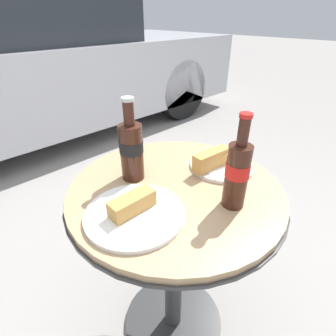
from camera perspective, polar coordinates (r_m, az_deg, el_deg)
The scene contains 7 objects.
ground_plane at distance 1.35m, azimuth 1.10°, elevation -30.33°, with size 30.00×30.00×0.00m, color gray.
bistro_table at distance 0.93m, azimuth 1.43°, elevation -14.35°, with size 0.66×0.66×0.73m.
cola_bottle_left at distance 0.69m, azimuth 14.82°, elevation -0.94°, with size 0.06×0.06×0.26m.
cola_bottle_right at distance 0.79m, azimuth -7.97°, elevation 4.18°, with size 0.07×0.07×0.26m.
lunch_plate_near at distance 0.90m, azimuth 11.56°, elevation 1.44°, with size 0.23×0.21×0.07m.
lunch_plate_far at distance 0.69m, azimuth -7.38°, elevation -9.37°, with size 0.26×0.26×0.06m.
parked_car at distance 3.19m, azimuth -27.44°, elevation 18.19°, with size 4.54×1.66×1.37m.
Camera 1 is at (-0.47, -0.45, 1.18)m, focal length 28.00 mm.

